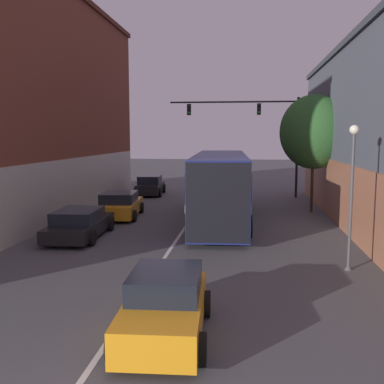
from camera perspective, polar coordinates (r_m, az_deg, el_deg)
The scene contains 9 objects.
lane_center_line at distance 21.39m, azimuth -1.06°, elevation -4.76°, with size 0.14×44.13×0.01m.
bus at distance 23.15m, azimuth 3.61°, elevation 1.02°, with size 3.26×12.19×3.48m.
hatchback_foreground at distance 10.27m, azimuth -3.45°, elevation -14.24°, with size 2.09×3.90×1.43m.
parked_car_left_near at distance 24.82m, azimuth -9.16°, elevation -1.65°, with size 2.48×4.52×1.38m.
parked_car_left_mid at distance 33.88m, azimuth -5.34°, elevation 0.81°, with size 2.20×4.18×1.46m.
parked_car_left_far at distance 20.18m, azimuth -14.09°, elevation -3.94°, with size 2.31×4.77×1.27m.
traffic_signal_gantry at distance 32.80m, azimuth 8.58°, elevation 8.42°, with size 9.24×0.36×7.12m.
street_lamp at distance 15.42m, azimuth 19.62°, elevation 0.39°, with size 0.31×0.31×4.77m.
street_tree_near at distance 26.74m, azimuth 15.19°, elevation 7.36°, with size 3.84×3.46×6.75m.
Camera 1 is at (2.92, -4.66, 4.42)m, focal length 42.00 mm.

